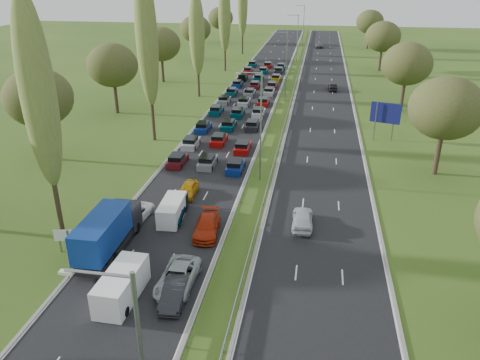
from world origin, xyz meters
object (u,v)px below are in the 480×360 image
at_px(white_van_rear, 173,209).
at_px(direction_sign, 385,115).
at_px(white_van_front, 123,283).
at_px(blue_lorry, 108,232).
at_px(near_car_2, 134,214).
at_px(info_sign, 64,238).

bearing_deg(white_van_rear, direction_sign, 47.52).
relative_size(white_van_front, direction_sign, 1.04).
xyz_separation_m(white_van_front, direction_sign, (21.79, 38.12, 2.45)).
xyz_separation_m(blue_lorry, direction_sign, (25.18, 32.82, 1.65)).
distance_m(white_van_front, direction_sign, 43.97).
relative_size(near_car_2, info_sign, 2.23).
distance_m(white_van_rear, info_sign, 9.97).
xyz_separation_m(near_car_2, direction_sign, (25.14, 27.47, 2.90)).
xyz_separation_m(blue_lorry, white_van_rear, (3.42, 6.41, -0.95)).
bearing_deg(blue_lorry, near_car_2, 88.73).
height_order(white_van_front, direction_sign, direction_sign).
bearing_deg(direction_sign, info_sign, -130.72).
distance_m(near_car_2, blue_lorry, 5.50).
bearing_deg(white_van_front, near_car_2, 109.06).
bearing_deg(near_car_2, white_van_rear, 22.19).
bearing_deg(blue_lorry, white_van_rear, 61.15).
bearing_deg(near_car_2, info_sign, -116.71).
distance_m(white_van_front, white_van_rear, 11.71).
bearing_deg(white_van_front, direction_sign, 61.86).
xyz_separation_m(white_van_front, white_van_rear, (0.03, 11.71, -0.14)).
xyz_separation_m(near_car_2, white_van_front, (3.35, -10.65, 0.45)).
bearing_deg(white_van_rear, blue_lorry, -121.09).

